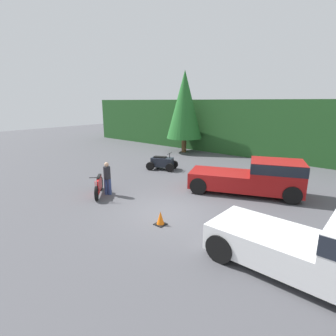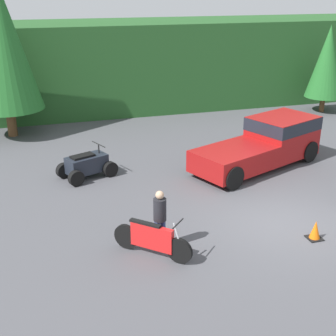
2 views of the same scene
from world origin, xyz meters
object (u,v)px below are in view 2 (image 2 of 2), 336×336
object	(u,v)px
dirt_bike	(152,239)
rider_person	(160,217)
pickup_truck_red	(267,142)
traffic_cone	(315,231)
quad_atv	(87,165)

from	to	relation	value
dirt_bike	rider_person	distance (m)	0.63
dirt_bike	rider_person	world-z (taller)	rider_person
pickup_truck_red	dirt_bike	world-z (taller)	pickup_truck_red
pickup_truck_red	rider_person	bearing A→B (deg)	-161.71
rider_person	pickup_truck_red	bearing A→B (deg)	98.66
pickup_truck_red	traffic_cone	size ratio (longest dim) A/B	10.71
pickup_truck_red	quad_atv	distance (m)	7.08
quad_atv	traffic_cone	world-z (taller)	quad_atv
pickup_truck_red	rider_person	world-z (taller)	pickup_truck_red
dirt_bike	traffic_cone	size ratio (longest dim) A/B	3.19
dirt_bike	pickup_truck_red	bearing A→B (deg)	84.32
pickup_truck_red	dirt_bike	xyz separation A→B (m)	(-6.09, -5.26, -0.48)
pickup_truck_red	dirt_bike	distance (m)	8.06
dirt_bike	rider_person	xyz separation A→B (m)	(0.31, 0.33, 0.44)
pickup_truck_red	rider_person	xyz separation A→B (m)	(-5.79, -4.93, -0.04)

